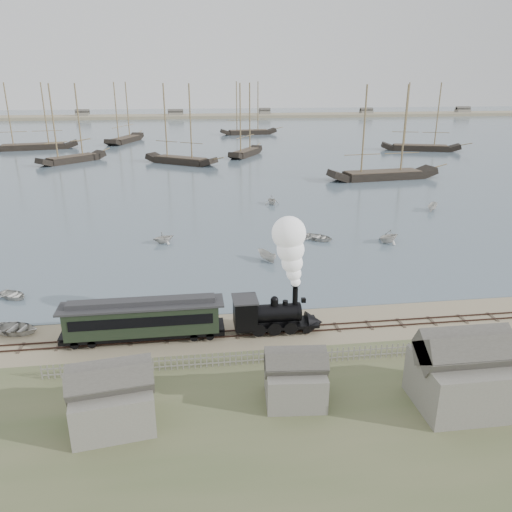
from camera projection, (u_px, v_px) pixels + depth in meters
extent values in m
plane|color=tan|center=(246.00, 323.00, 45.49)|extent=(600.00, 600.00, 0.00)
cube|color=slate|center=(198.00, 132.00, 204.07)|extent=(600.00, 336.00, 0.06)
cube|color=#36241D|center=(249.00, 335.00, 43.12)|extent=(120.00, 0.08, 0.12)
cube|color=#36241D|center=(248.00, 330.00, 44.05)|extent=(120.00, 0.08, 0.12)
cube|color=#3D2F27|center=(249.00, 333.00, 43.61)|extent=(120.00, 1.80, 0.06)
cube|color=tan|center=(194.00, 118.00, 278.72)|extent=(500.00, 20.00, 1.80)
cube|color=black|center=(277.00, 324.00, 43.68)|extent=(7.24, 2.13, 0.27)
cylinder|color=black|center=(272.00, 313.00, 43.27)|extent=(4.47, 1.60, 1.60)
cube|color=black|center=(245.00, 313.00, 42.90)|extent=(1.92, 2.34, 2.45)
cube|color=#2E2E31|center=(245.00, 299.00, 42.47)|extent=(2.13, 2.56, 0.13)
cylinder|color=black|center=(295.00, 297.00, 43.04)|extent=(0.47, 0.47, 1.70)
sphere|color=black|center=(274.00, 300.00, 42.88)|extent=(0.68, 0.68, 0.68)
cone|color=black|center=(314.00, 322.00, 44.15)|extent=(1.49, 2.13, 2.13)
cube|color=black|center=(303.00, 300.00, 43.27)|extent=(0.37, 0.37, 0.37)
cube|color=black|center=(144.00, 333.00, 42.25)|extent=(13.55, 2.23, 0.34)
cube|color=black|center=(143.00, 318.00, 41.79)|extent=(12.59, 2.42, 2.42)
cube|color=black|center=(142.00, 323.00, 40.57)|extent=(11.62, 0.06, 0.87)
cube|color=black|center=(144.00, 310.00, 42.86)|extent=(11.62, 0.06, 0.87)
cube|color=#2E2E31|center=(142.00, 305.00, 41.37)|extent=(13.55, 2.61, 0.17)
cube|color=#2E2E31|center=(141.00, 302.00, 41.27)|extent=(12.10, 1.16, 0.44)
imported|color=beige|center=(15.00, 328.00, 43.54)|extent=(4.12, 4.92, 0.88)
imported|color=beige|center=(13.00, 295.00, 50.32)|extent=(3.97, 4.18, 0.70)
imported|color=beige|center=(163.00, 237.00, 67.07)|extent=(3.65, 3.84, 1.58)
imported|color=beige|center=(267.00, 256.00, 60.53)|extent=(3.32, 2.58, 1.22)
imported|color=beige|center=(319.00, 237.00, 68.34)|extent=(4.97, 5.02, 0.85)
imported|color=beige|center=(389.00, 236.00, 67.20)|extent=(4.16, 4.39, 1.82)
imported|color=beige|center=(432.00, 207.00, 83.42)|extent=(3.37, 3.00, 1.27)
imported|color=beige|center=(272.00, 200.00, 87.58)|extent=(3.45, 3.13, 1.58)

